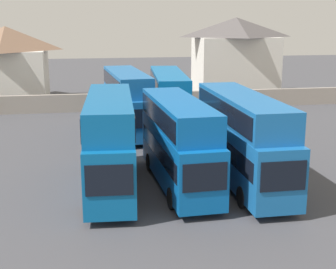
{
  "coord_description": "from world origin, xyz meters",
  "views": [
    {
      "loc": [
        -4.95,
        -25.78,
        9.4
      ],
      "look_at": [
        0.0,
        3.0,
        2.3
      ],
      "focal_mm": 52.18,
      "sensor_mm": 36.0,
      "label": 1
    }
  ],
  "objects_px": {
    "bus_2": "(179,139)",
    "bus_4": "(127,99)",
    "bus_5": "(169,99)",
    "house_terrace_centre": "(235,56)",
    "bus_1": "(110,138)",
    "bus_3": "(243,135)",
    "house_terrace_left": "(7,64)"
  },
  "relations": [
    {
      "from": "bus_1",
      "to": "bus_2",
      "type": "relative_size",
      "value": 1.04
    },
    {
      "from": "bus_2",
      "to": "bus_1",
      "type": "bearing_deg",
      "value": -95.52
    },
    {
      "from": "bus_1",
      "to": "house_terrace_centre",
      "type": "distance_m",
      "value": 34.94
    },
    {
      "from": "bus_1",
      "to": "bus_5",
      "type": "distance_m",
      "value": 14.41
    },
    {
      "from": "bus_1",
      "to": "house_terrace_left",
      "type": "xyz_separation_m",
      "value": [
        -9.61,
        30.6,
        1.35
      ]
    },
    {
      "from": "bus_1",
      "to": "bus_4",
      "type": "height_order",
      "value": "bus_1"
    },
    {
      "from": "bus_3",
      "to": "bus_2",
      "type": "bearing_deg",
      "value": -91.87
    },
    {
      "from": "bus_1",
      "to": "house_terrace_left",
      "type": "distance_m",
      "value": 32.1
    },
    {
      "from": "bus_5",
      "to": "bus_2",
      "type": "bearing_deg",
      "value": -2.73
    },
    {
      "from": "bus_3",
      "to": "bus_1",
      "type": "bearing_deg",
      "value": -92.62
    },
    {
      "from": "bus_4",
      "to": "house_terrace_left",
      "type": "bearing_deg",
      "value": -150.0
    },
    {
      "from": "bus_1",
      "to": "bus_2",
      "type": "bearing_deg",
      "value": 90.68
    },
    {
      "from": "bus_3",
      "to": "bus_5",
      "type": "xyz_separation_m",
      "value": [
        -1.89,
        13.59,
        -0.11
      ]
    },
    {
      "from": "bus_3",
      "to": "bus_4",
      "type": "height_order",
      "value": "bus_3"
    },
    {
      "from": "house_terrace_left",
      "to": "house_terrace_centre",
      "type": "height_order",
      "value": "house_terrace_centre"
    },
    {
      "from": "bus_5",
      "to": "house_terrace_centre",
      "type": "distance_m",
      "value": 20.7
    },
    {
      "from": "bus_4",
      "to": "house_terrace_left",
      "type": "distance_m",
      "value": 20.95
    },
    {
      "from": "bus_4",
      "to": "house_terrace_centre",
      "type": "distance_m",
      "value": 22.7
    },
    {
      "from": "bus_1",
      "to": "bus_4",
      "type": "xyz_separation_m",
      "value": [
        2.14,
        13.31,
        -0.08
      ]
    },
    {
      "from": "bus_3",
      "to": "house_terrace_centre",
      "type": "distance_m",
      "value": 32.34
    },
    {
      "from": "house_terrace_centre",
      "to": "bus_4",
      "type": "bearing_deg",
      "value": -129.98
    },
    {
      "from": "bus_1",
      "to": "bus_2",
      "type": "distance_m",
      "value": 3.79
    },
    {
      "from": "bus_1",
      "to": "house_terrace_centre",
      "type": "bearing_deg",
      "value": 155.21
    },
    {
      "from": "bus_2",
      "to": "bus_3",
      "type": "relative_size",
      "value": 0.9
    },
    {
      "from": "bus_2",
      "to": "bus_4",
      "type": "distance_m",
      "value": 13.61
    },
    {
      "from": "bus_1",
      "to": "house_terrace_left",
      "type": "relative_size",
      "value": 1.24
    },
    {
      "from": "bus_5",
      "to": "house_terrace_centre",
      "type": "relative_size",
      "value": 1.22
    },
    {
      "from": "bus_1",
      "to": "bus_3",
      "type": "bearing_deg",
      "value": 91.42
    },
    {
      "from": "bus_3",
      "to": "bus_5",
      "type": "distance_m",
      "value": 13.72
    },
    {
      "from": "bus_4",
      "to": "bus_5",
      "type": "bearing_deg",
      "value": 85.37
    },
    {
      "from": "house_terrace_left",
      "to": "bus_5",
      "type": "bearing_deg",
      "value": -48.75
    },
    {
      "from": "bus_2",
      "to": "bus_5",
      "type": "xyz_separation_m",
      "value": [
        1.8,
        13.49,
        -0.01
      ]
    }
  ]
}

